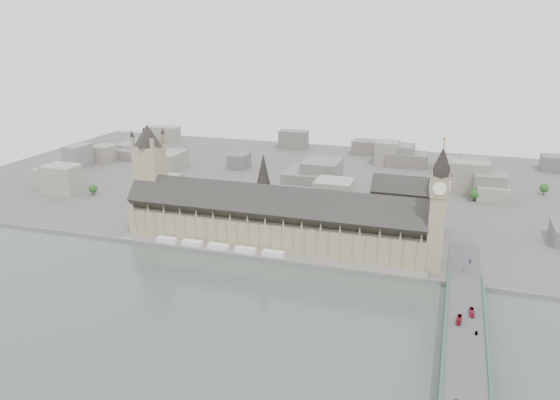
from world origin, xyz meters
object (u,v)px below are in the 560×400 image
(car_approach, at_px, (470,261))
(car_silver, at_px, (476,333))
(victoria_tower, at_px, (150,172))
(elizabeth_tower, at_px, (439,201))
(westminster_abbey, at_px, (410,205))
(red_bus_north, at_px, (459,320))
(red_bus_south, at_px, (472,312))
(westminster_bridge, at_px, (465,331))
(palace_of_westminster, at_px, (272,221))

(car_approach, bearing_deg, car_silver, -84.17)
(victoria_tower, distance_m, car_approach, 291.20)
(elizabeth_tower, xyz_separation_m, westminster_abbey, (-27.08, 87.00, -33.01))
(red_bus_north, relative_size, car_silver, 2.83)
(victoria_tower, xyz_separation_m, red_bus_south, (287.81, -100.19, -43.48))
(red_bus_south, relative_size, car_approach, 1.95)
(westminster_bridge, height_order, red_bus_north, red_bus_north)
(red_bus_south, bearing_deg, westminster_bridge, -108.08)
(victoria_tower, height_order, car_approach, victoria_tower)
(westminster_bridge, xyz_separation_m, westminster_abbey, (-51.08, 182.50, 19.96))
(palace_of_westminster, distance_m, red_bus_north, 190.78)
(palace_of_westminster, xyz_separation_m, elizabeth_tower, (138.00, -11.70, 35.38))
(westminster_abbey, xyz_separation_m, car_approach, (54.44, -85.31, -14.04))
(palace_of_westminster, xyz_separation_m, red_bus_north, (158.16, -106.12, -10.93))
(elizabeth_tower, xyz_separation_m, red_bus_north, (20.16, -94.42, -46.31))
(elizabeth_tower, bearing_deg, red_bus_south, -71.31)
(victoria_tower, bearing_deg, car_approach, -3.25)
(red_bus_south, bearing_deg, victoria_tower, 158.69)
(elizabeth_tower, bearing_deg, red_bus_north, -77.95)
(victoria_tower, relative_size, car_silver, 25.89)
(westminster_bridge, bearing_deg, car_approach, 88.01)
(westminster_abbey, bearing_deg, car_approach, -57.46)
(elizabeth_tower, distance_m, westminster_bridge, 111.81)
(red_bus_south, distance_m, car_silver, 23.73)
(westminster_abbey, relative_size, red_bus_south, 6.44)
(westminster_bridge, bearing_deg, westminster_abbey, 105.64)
(elizabeth_tower, xyz_separation_m, victoria_tower, (-260.00, 18.00, -2.88))
(westminster_abbey, bearing_deg, palace_of_westminster, -145.83)
(westminster_abbey, bearing_deg, red_bus_north, -75.41)
(victoria_tower, bearing_deg, palace_of_westminster, -2.96)
(car_silver, bearing_deg, westminster_abbey, 109.39)
(elizabeth_tower, xyz_separation_m, westminster_bridge, (24.00, -95.50, -52.96))
(palace_of_westminster, relative_size, red_bus_north, 24.25)
(red_bus_south, height_order, car_approach, red_bus_south)
(westminster_bridge, xyz_separation_m, car_silver, (6.16, -10.28, 5.76))
(car_silver, bearing_deg, red_bus_south, 98.55)
(red_bus_north, relative_size, car_approach, 2.01)
(elizabeth_tower, xyz_separation_m, red_bus_south, (27.81, -82.19, -46.37))
(car_silver, bearing_deg, red_bus_north, 134.19)
(victoria_tower, distance_m, westminster_abbey, 244.79)
(red_bus_north, height_order, car_silver, red_bus_north)
(palace_of_westminster, height_order, red_bus_south, palace_of_westminster)
(car_silver, distance_m, car_approach, 107.51)
(palace_of_westminster, bearing_deg, car_approach, -3.47)
(palace_of_westminster, height_order, elizabeth_tower, elizabeth_tower)
(westminster_bridge, distance_m, red_bus_north, 7.75)
(palace_of_westminster, relative_size, red_bus_south, 25.11)
(westminster_bridge, relative_size, red_bus_south, 30.79)
(palace_of_westminster, bearing_deg, red_bus_north, -33.86)
(palace_of_westminster, xyz_separation_m, victoria_tower, (-122.00, 6.30, 32.50))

